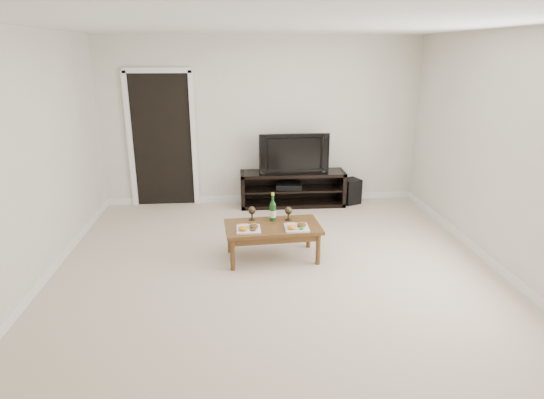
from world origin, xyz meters
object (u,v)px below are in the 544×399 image
Objects in this scene: media_console at (293,189)px; subwoofer at (350,191)px; television at (293,152)px; coffee_table at (273,242)px.

subwoofer is (0.95, 0.02, -0.07)m from media_console.
media_console is 0.59m from television.
television is 2.69× the size of subwoofer.
media_console reaches higher than subwoofer.
coffee_table is at bearing -103.93° from media_console.
television is (-0.00, 0.00, 0.59)m from media_console.
media_console reaches higher than coffee_table.
television is at bearing 158.94° from subwoofer.
coffee_table is at bearing -148.53° from subwoofer.
subwoofer is 2.42m from coffee_table.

